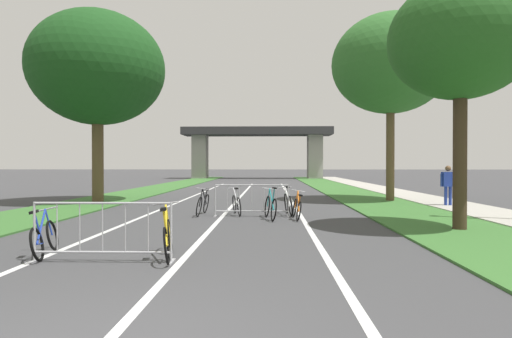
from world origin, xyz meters
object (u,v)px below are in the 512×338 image
object	(u,v)px
bicycle_black_5	(203,204)
pedestrian_with_backpack	(448,182)
tree_left_pine_far	(97,69)
bicycle_yellow_2	(168,237)
bicycle_blue_1	(44,237)
crowd_barrier_nearest	(102,232)
bicycle_teal_6	(271,207)
bicycle_white_4	(288,203)
tree_right_oak_near	(391,64)
bicycle_silver_0	(236,204)
tree_right_cypress_far	(460,40)
crowd_barrier_second	(252,201)
bicycle_orange_3	(297,208)

from	to	relation	value
bicycle_black_5	pedestrian_with_backpack	bearing A→B (deg)	-158.87
tree_left_pine_far	bicycle_yellow_2	world-z (taller)	tree_left_pine_far
tree_left_pine_far	bicycle_blue_1	distance (m)	12.83
crowd_barrier_nearest	bicycle_blue_1	world-z (taller)	crowd_barrier_nearest
crowd_barrier_nearest	bicycle_teal_6	distance (m)	6.67
bicycle_white_4	tree_right_oak_near	bearing A→B (deg)	41.69
crowd_barrier_nearest	bicycle_silver_0	bearing A→B (deg)	76.01
tree_right_cypress_far	crowd_barrier_second	bearing A→B (deg)	152.68
crowd_barrier_nearest	bicycle_white_4	size ratio (longest dim) A/B	1.47
bicycle_white_4	crowd_barrier_second	bearing A→B (deg)	-161.19
bicycle_blue_1	crowd_barrier_second	bearing A→B (deg)	46.05
tree_right_cypress_far	crowd_barrier_second	size ratio (longest dim) A/B	2.62
tree_right_cypress_far	crowd_barrier_nearest	bearing A→B (deg)	-154.10
crowd_barrier_nearest	bicycle_yellow_2	size ratio (longest dim) A/B	1.42
crowd_barrier_nearest	bicycle_orange_3	world-z (taller)	crowd_barrier_nearest
tree_right_oak_near	tree_left_pine_far	bearing A→B (deg)	-175.56
tree_right_oak_near	bicycle_white_4	size ratio (longest dim) A/B	5.18
tree_left_pine_far	pedestrian_with_backpack	world-z (taller)	tree_left_pine_far
bicycle_yellow_2	bicycle_black_5	size ratio (longest dim) A/B	0.98
bicycle_silver_0	bicycle_blue_1	world-z (taller)	bicycle_silver_0
bicycle_orange_3	bicycle_white_4	bearing A→B (deg)	97.55
bicycle_silver_0	bicycle_black_5	world-z (taller)	bicycle_black_5
bicycle_teal_6	crowd_barrier_nearest	bearing A→B (deg)	-126.66
bicycle_orange_3	bicycle_black_5	world-z (taller)	bicycle_black_5
tree_right_cypress_far	bicycle_silver_0	bearing A→B (deg)	150.96
crowd_barrier_nearest	pedestrian_with_backpack	distance (m)	14.11
bicycle_silver_0	bicycle_blue_1	size ratio (longest dim) A/B	1.00
bicycle_white_4	bicycle_orange_3	bearing A→B (deg)	-84.51
tree_right_cypress_far	tree_right_oak_near	xyz separation A→B (m)	(0.70, 8.75, 1.45)
bicycle_yellow_2	tree_right_oak_near	bearing A→B (deg)	48.05
bicycle_blue_1	bicycle_orange_3	size ratio (longest dim) A/B	0.99
crowd_barrier_second	bicycle_orange_3	world-z (taller)	crowd_barrier_second
bicycle_black_5	tree_right_oak_near	bearing A→B (deg)	-141.03
bicycle_orange_3	bicycle_teal_6	bearing A→B (deg)	176.38
bicycle_white_4	crowd_barrier_nearest	bearing A→B (deg)	-122.00
bicycle_silver_0	bicycle_blue_1	bearing A→B (deg)	-128.71
tree_right_cypress_far	bicycle_white_4	distance (m)	7.03
bicycle_black_5	bicycle_orange_3	bearing A→B (deg)	166.22
tree_left_pine_far	pedestrian_with_backpack	distance (m)	15.70
tree_right_cypress_far	bicycle_orange_3	xyz separation A→B (m)	(-4.01, 2.23, -4.52)
bicycle_blue_1	pedestrian_with_backpack	size ratio (longest dim) A/B	0.96
pedestrian_with_backpack	tree_left_pine_far	bearing A→B (deg)	-7.40
bicycle_orange_3	tree_left_pine_far	bearing A→B (deg)	143.58
bicycle_blue_1	bicycle_teal_6	distance (m)	6.92
bicycle_silver_0	bicycle_yellow_2	xyz separation A→B (m)	(-0.72, -6.70, 0.01)
pedestrian_with_backpack	tree_right_oak_near	bearing A→B (deg)	-60.22
tree_right_oak_near	crowd_barrier_nearest	distance (m)	16.17
bicycle_blue_1	bicycle_yellow_2	distance (m)	2.34
bicycle_silver_0	tree_left_pine_far	bearing A→B (deg)	132.39
bicycle_silver_0	bicycle_orange_3	world-z (taller)	bicycle_silver_0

